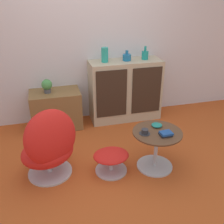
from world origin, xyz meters
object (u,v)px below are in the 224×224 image
teacup (145,132)px  coffee_table (156,146)px  sideboard (125,90)px  ottoman (111,158)px  tv_console (56,109)px  potted_plant (47,85)px  vase_inner_right (145,55)px  book_stack (166,134)px  vase_inner_left (127,57)px  bowl (157,125)px  vase_leftmost (105,55)px  egg_chair (49,145)px

teacup → coffee_table: bearing=0.8°
sideboard → ottoman: (-0.58, -1.32, -0.31)m
tv_console → potted_plant: (-0.10, 0.00, 0.40)m
sideboard → vase_inner_right: 0.64m
book_stack → vase_inner_left: bearing=89.9°
potted_plant → bowl: (1.22, -1.24, -0.18)m
teacup → book_stack: (0.22, -0.09, -0.00)m
sideboard → bowl: bearing=-90.0°
potted_plant → bowl: potted_plant is taller
ottoman → vase_leftmost: size_ratio=1.92×
sideboard → coffee_table: sideboard is taller
tv_console → vase_inner_left: bearing=1.1°
sideboard → teacup: (-0.20, -1.38, 0.03)m
tv_console → egg_chair: (-0.15, -1.20, 0.12)m
ottoman → book_stack: size_ratio=2.86×
tv_console → vase_inner_right: size_ratio=3.70×
egg_chair → teacup: 1.08m
tv_console → teacup: (0.92, -1.36, 0.23)m
tv_console → ottoman: tv_console is taller
tv_console → vase_leftmost: (0.79, 0.02, 0.80)m
ottoman → vase_leftmost: 1.62m
ottoman → bowl: (0.58, 0.06, 0.33)m
potted_plant → vase_inner_left: bearing=1.0°
book_stack → coffee_table: bearing=120.9°
tv_console → coffee_table: (1.08, -1.36, 0.01)m
vase_leftmost → bowl: 1.42m
coffee_table → vase_leftmost: 1.62m
ottoman → coffee_table: coffee_table is taller
ottoman → potted_plant: potted_plant is taller
coffee_table → book_stack: 0.24m
egg_chair → vase_inner_left: (1.28, 1.22, 0.62)m
bowl → potted_plant: bearing=134.5°
vase_leftmost → potted_plant: vase_leftmost is taller
vase_leftmost → teacup: vase_leftmost is taller
sideboard → vase_leftmost: bearing=179.3°
potted_plant → teacup: bearing=-53.3°
egg_chair → vase_inner_left: bearing=43.6°
book_stack → vase_inner_right: bearing=78.6°
vase_inner_left → bowl: 1.36m
egg_chair → bowl: 1.27m
coffee_table → vase_inner_left: bearing=87.5°
bowl → coffee_table: bearing=-109.7°
sideboard → vase_inner_right: bearing=0.7°
teacup → sideboard: bearing=81.7°
vase_leftmost → bowl: (0.33, -1.26, -0.57)m
sideboard → egg_chair: (-1.27, -1.22, -0.08)m
vase_leftmost → vase_inner_right: bearing=0.0°
ottoman → vase_inner_left: vase_inner_left is taller
vase_inner_left → ottoman: bearing=-114.4°
vase_inner_left → tv_console: bearing=-178.9°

